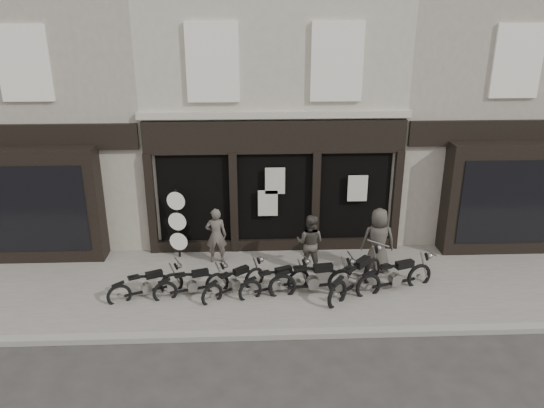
{
  "coord_description": "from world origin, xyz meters",
  "views": [
    {
      "loc": [
        -0.66,
        -11.02,
        6.81
      ],
      "look_at": [
        -0.13,
        1.6,
        2.03
      ],
      "focal_mm": 35.0,
      "sensor_mm": 36.0,
      "label": 1
    }
  ],
  "objects_px": {
    "motorcycle_1": "(192,286)",
    "motorcycle_3": "(276,283)",
    "motorcycle_6": "(395,279)",
    "man_left": "(216,235)",
    "man_right": "(378,241)",
    "man_centre": "(310,243)",
    "motorcycle_5": "(356,279)",
    "advert_sign_post": "(178,227)",
    "motorcycle_0": "(147,287)",
    "motorcycle_2": "(235,284)",
    "motorcycle_4": "(313,282)"
  },
  "relations": [
    {
      "from": "advert_sign_post",
      "to": "motorcycle_0",
      "type": "bearing_deg",
      "value": -90.64
    },
    {
      "from": "motorcycle_3",
      "to": "man_left",
      "type": "xyz_separation_m",
      "value": [
        -1.54,
        1.75,
        0.54
      ]
    },
    {
      "from": "motorcycle_3",
      "to": "man_right",
      "type": "bearing_deg",
      "value": -1.98
    },
    {
      "from": "man_centre",
      "to": "man_right",
      "type": "relative_size",
      "value": 0.88
    },
    {
      "from": "motorcycle_1",
      "to": "man_right",
      "type": "distance_m",
      "value": 4.93
    },
    {
      "from": "advert_sign_post",
      "to": "motorcycle_2",
      "type": "bearing_deg",
      "value": -38.79
    },
    {
      "from": "motorcycle_1",
      "to": "man_right",
      "type": "relative_size",
      "value": 1.04
    },
    {
      "from": "motorcycle_4",
      "to": "motorcycle_5",
      "type": "relative_size",
      "value": 1.19
    },
    {
      "from": "motorcycle_4",
      "to": "man_left",
      "type": "height_order",
      "value": "man_left"
    },
    {
      "from": "motorcycle_1",
      "to": "man_centre",
      "type": "xyz_separation_m",
      "value": [
        3.0,
        1.2,
        0.54
      ]
    },
    {
      "from": "motorcycle_0",
      "to": "man_centre",
      "type": "height_order",
      "value": "man_centre"
    },
    {
      "from": "motorcycle_0",
      "to": "motorcycle_1",
      "type": "bearing_deg",
      "value": -21.83
    },
    {
      "from": "motorcycle_6",
      "to": "man_right",
      "type": "distance_m",
      "value": 1.18
    },
    {
      "from": "motorcycle_5",
      "to": "man_centre",
      "type": "xyz_separation_m",
      "value": [
        -1.02,
        1.2,
        0.46
      ]
    },
    {
      "from": "motorcycle_6",
      "to": "man_left",
      "type": "bearing_deg",
      "value": 140.78
    },
    {
      "from": "motorcycle_6",
      "to": "man_left",
      "type": "height_order",
      "value": "man_left"
    },
    {
      "from": "motorcycle_0",
      "to": "man_centre",
      "type": "distance_m",
      "value": 4.32
    },
    {
      "from": "motorcycle_1",
      "to": "motorcycle_4",
      "type": "height_order",
      "value": "motorcycle_4"
    },
    {
      "from": "motorcycle_3",
      "to": "man_left",
      "type": "distance_m",
      "value": 2.39
    },
    {
      "from": "motorcycle_0",
      "to": "motorcycle_5",
      "type": "bearing_deg",
      "value": -23.23
    },
    {
      "from": "motorcycle_2",
      "to": "motorcycle_4",
      "type": "distance_m",
      "value": 1.93
    },
    {
      "from": "man_right",
      "to": "man_left",
      "type": "bearing_deg",
      "value": -4.95
    },
    {
      "from": "motorcycle_1",
      "to": "motorcycle_0",
      "type": "bearing_deg",
      "value": 164.47
    },
    {
      "from": "motorcycle_3",
      "to": "motorcycle_6",
      "type": "distance_m",
      "value": 2.98
    },
    {
      "from": "motorcycle_6",
      "to": "motorcycle_5",
      "type": "bearing_deg",
      "value": 164.25
    },
    {
      "from": "motorcycle_3",
      "to": "motorcycle_5",
      "type": "height_order",
      "value": "motorcycle_5"
    },
    {
      "from": "motorcycle_5",
      "to": "man_right",
      "type": "bearing_deg",
      "value": 7.38
    },
    {
      "from": "motorcycle_0",
      "to": "motorcycle_4",
      "type": "bearing_deg",
      "value": -23.57
    },
    {
      "from": "man_right",
      "to": "advert_sign_post",
      "type": "relative_size",
      "value": 0.82
    },
    {
      "from": "motorcycle_0",
      "to": "motorcycle_1",
      "type": "xyz_separation_m",
      "value": [
        1.1,
        0.03,
        0.0
      ]
    },
    {
      "from": "man_centre",
      "to": "man_right",
      "type": "distance_m",
      "value": 1.78
    },
    {
      "from": "motorcycle_3",
      "to": "man_right",
      "type": "xyz_separation_m",
      "value": [
        2.74,
        1.02,
        0.64
      ]
    },
    {
      "from": "motorcycle_1",
      "to": "man_left",
      "type": "relative_size",
      "value": 1.17
    },
    {
      "from": "motorcycle_3",
      "to": "motorcycle_6",
      "type": "height_order",
      "value": "motorcycle_6"
    },
    {
      "from": "motorcycle_1",
      "to": "motorcycle_3",
      "type": "relative_size",
      "value": 1.01
    },
    {
      "from": "motorcycle_3",
      "to": "advert_sign_post",
      "type": "bearing_deg",
      "value": 119.08
    },
    {
      "from": "motorcycle_5",
      "to": "man_left",
      "type": "distance_m",
      "value": 3.97
    },
    {
      "from": "motorcycle_1",
      "to": "motorcycle_2",
      "type": "bearing_deg",
      "value": -15.65
    },
    {
      "from": "motorcycle_0",
      "to": "man_right",
      "type": "distance_m",
      "value": 6.01
    },
    {
      "from": "man_left",
      "to": "man_centre",
      "type": "distance_m",
      "value": 2.56
    },
    {
      "from": "motorcycle_3",
      "to": "advert_sign_post",
      "type": "xyz_separation_m",
      "value": [
        -2.61,
        2.07,
        0.67
      ]
    },
    {
      "from": "motorcycle_2",
      "to": "man_centre",
      "type": "relative_size",
      "value": 1.03
    },
    {
      "from": "man_centre",
      "to": "advert_sign_post",
      "type": "distance_m",
      "value": 3.69
    },
    {
      "from": "motorcycle_6",
      "to": "advert_sign_post",
      "type": "xyz_separation_m",
      "value": [
        -5.59,
        2.04,
        0.63
      ]
    },
    {
      "from": "motorcycle_4",
      "to": "advert_sign_post",
      "type": "height_order",
      "value": "advert_sign_post"
    },
    {
      "from": "motorcycle_3",
      "to": "advert_sign_post",
      "type": "height_order",
      "value": "advert_sign_post"
    },
    {
      "from": "man_centre",
      "to": "advert_sign_post",
      "type": "bearing_deg",
      "value": 7.23
    },
    {
      "from": "motorcycle_2",
      "to": "motorcycle_6",
      "type": "xyz_separation_m",
      "value": [
        3.99,
        0.02,
        0.05
      ]
    },
    {
      "from": "motorcycle_4",
      "to": "motorcycle_1",
      "type": "bearing_deg",
      "value": 171.61
    },
    {
      "from": "advert_sign_post",
      "to": "motorcycle_6",
      "type": "bearing_deg",
      "value": -6.73
    }
  ]
}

